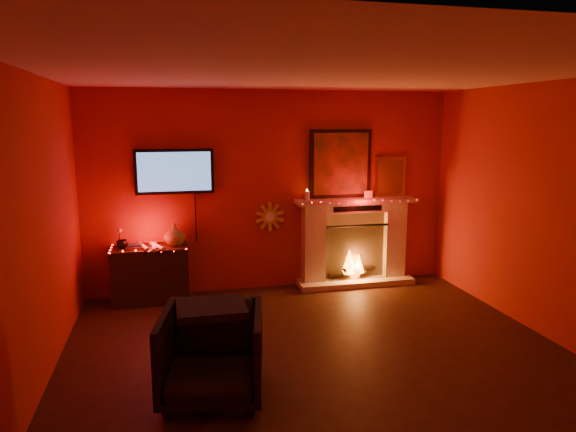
% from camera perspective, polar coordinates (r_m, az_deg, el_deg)
% --- Properties ---
extents(room, '(5.00, 5.00, 5.00)m').
position_cam_1_polar(room, '(4.60, 4.59, -1.28)').
color(room, black).
rests_on(room, ground).
extents(floor, '(5.00, 5.00, 0.00)m').
position_cam_1_polar(floor, '(5.05, 4.36, -16.44)').
color(floor, black).
rests_on(floor, ground).
extents(fireplace, '(1.72, 0.40, 2.18)m').
position_cam_1_polar(fireplace, '(7.31, 7.32, -1.93)').
color(fireplace, beige).
rests_on(fireplace, floor).
extents(tv, '(1.00, 0.07, 1.24)m').
position_cam_1_polar(tv, '(6.77, -12.49, 4.83)').
color(tv, black).
rests_on(tv, room).
extents(sunburst_clock, '(0.40, 0.03, 0.40)m').
position_cam_1_polar(sunburst_clock, '(7.02, -2.04, -0.07)').
color(sunburst_clock, gold).
rests_on(sunburst_clock, room).
extents(console_table, '(0.95, 0.54, 1.00)m').
position_cam_1_polar(console_table, '(6.82, -14.92, -5.94)').
color(console_table, black).
rests_on(console_table, floor).
extents(armchair, '(0.97, 0.99, 0.77)m').
position_cam_1_polar(armchair, '(4.45, -8.42, -14.93)').
color(armchair, black).
rests_on(armchair, floor).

